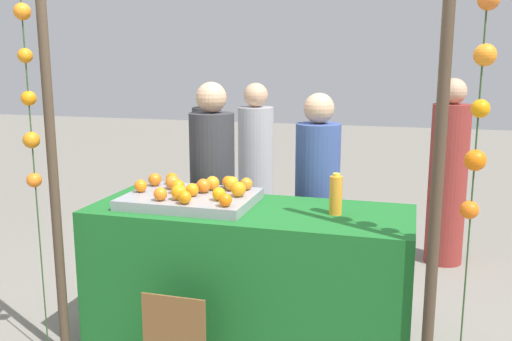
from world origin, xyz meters
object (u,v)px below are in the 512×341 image
object	(u,v)px
orange_1	(238,189)
orange_0	(232,184)
juice_bottle	(336,195)
vendor_left	(213,201)
stall_counter	(249,279)
vendor_right	(317,211)

from	to	relation	value
orange_1	orange_0	bearing A→B (deg)	122.74
orange_0	orange_1	world-z (taller)	same
juice_bottle	vendor_left	bearing A→B (deg)	147.64
orange_0	orange_1	bearing A→B (deg)	-57.26
orange_0	juice_bottle	distance (m)	0.69
orange_1	juice_bottle	xyz separation A→B (m)	(0.58, -0.01, 0.01)
stall_counter	orange_0	world-z (taller)	orange_0
orange_0	juice_bottle	xyz separation A→B (m)	(0.67, -0.15, 0.01)
stall_counter	vendor_right	xyz separation A→B (m)	(0.29, 0.67, 0.27)
vendor_left	juice_bottle	bearing A→B (deg)	-32.36
orange_1	vendor_left	world-z (taller)	vendor_left
stall_counter	vendor_right	size ratio (longest dim) A/B	1.24
juice_bottle	vendor_right	world-z (taller)	vendor_right
orange_0	vendor_left	size ratio (longest dim) A/B	0.06
orange_0	vendor_right	distance (m)	0.74
juice_bottle	vendor_left	xyz separation A→B (m)	(-0.97, 0.62, -0.26)
orange_1	vendor_right	world-z (taller)	vendor_right
orange_0	vendor_left	bearing A→B (deg)	122.87
orange_0	orange_1	distance (m)	0.16
orange_0	vendor_left	xyz separation A→B (m)	(-0.30, 0.47, -0.25)
stall_counter	vendor_left	xyz separation A→B (m)	(-0.46, 0.63, 0.30)
stall_counter	orange_1	xyz separation A→B (m)	(-0.07, 0.03, 0.55)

